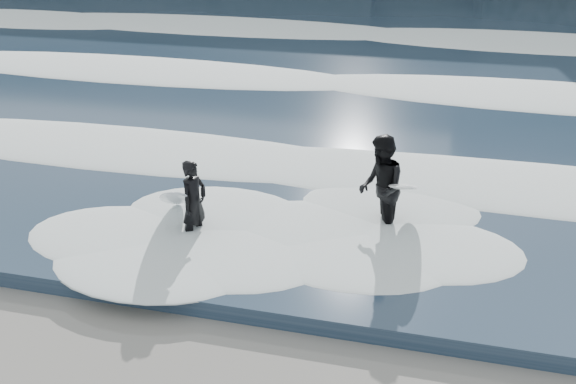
% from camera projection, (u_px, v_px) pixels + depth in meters
% --- Properties ---
extents(sea, '(90.00, 52.00, 0.30)m').
position_uv_depth(sea, '(398.00, 23.00, 34.29)').
color(sea, '#25364A').
rests_on(sea, ground).
extents(foam_near, '(60.00, 3.20, 0.20)m').
position_uv_depth(foam_near, '(287.00, 161.00, 16.44)').
color(foam_near, white).
rests_on(foam_near, sea).
extents(foam_mid, '(60.00, 4.00, 0.24)m').
position_uv_depth(foam_mid, '(346.00, 85.00, 22.65)').
color(foam_mid, white).
rests_on(foam_mid, sea).
extents(foam_far, '(60.00, 4.80, 0.30)m').
position_uv_depth(foam_far, '(386.00, 32.00, 30.62)').
color(foam_far, white).
rests_on(foam_far, sea).
extents(surfer_left, '(1.27, 1.92, 1.66)m').
position_uv_depth(surfer_left, '(190.00, 202.00, 13.26)').
color(surfer_left, black).
rests_on(surfer_left, ground).
extents(surfer_right, '(1.19, 1.87, 2.04)m').
position_uv_depth(surfer_right, '(382.00, 188.00, 13.39)').
color(surfer_right, black).
rests_on(surfer_right, ground).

